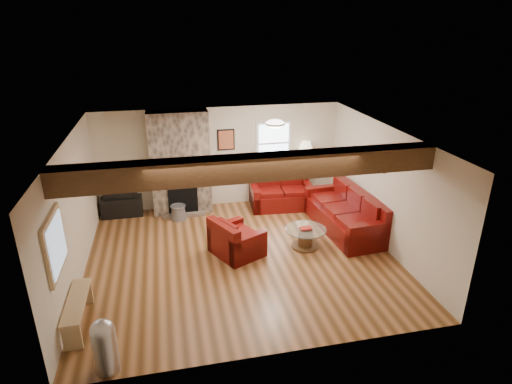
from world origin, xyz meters
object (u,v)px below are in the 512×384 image
at_px(coffee_table, 305,238).
at_px(sofa_three, 344,211).
at_px(armchair_red, 237,237).
at_px(floor_lamp, 306,151).
at_px(tv_cabinet, 122,207).
at_px(television, 120,189).
at_px(loveseat, 281,192).

bearing_deg(coffee_table, sofa_three, 27.83).
relative_size(armchair_red, coffee_table, 1.11).
xyz_separation_m(armchair_red, floor_lamp, (2.16, 2.27, 1.00)).
xyz_separation_m(sofa_three, floor_lamp, (-0.37, 1.73, 0.93)).
xyz_separation_m(tv_cabinet, television, (0.00, 0.00, 0.47)).
xyz_separation_m(coffee_table, floor_lamp, (0.72, 2.31, 1.17)).
height_order(sofa_three, television, television).
xyz_separation_m(sofa_three, tv_cabinet, (-4.93, 1.83, -0.21)).
height_order(armchair_red, television, television).
bearing_deg(armchair_red, floor_lamp, -70.04).
bearing_deg(coffee_table, television, 147.86).
height_order(loveseat, armchair_red, loveseat).
distance_m(loveseat, armchair_red, 2.56).
relative_size(loveseat, tv_cabinet, 1.62).
distance_m(sofa_three, coffee_table, 1.26).
xyz_separation_m(loveseat, floor_lamp, (0.66, 0.20, 0.97)).
distance_m(coffee_table, floor_lamp, 2.69).
height_order(loveseat, tv_cabinet, loveseat).
distance_m(loveseat, tv_cabinet, 3.91).
xyz_separation_m(sofa_three, coffee_table, (-1.09, -0.58, -0.24)).
bearing_deg(armchair_red, loveseat, -62.41).
bearing_deg(tv_cabinet, armchair_red, -44.71).
bearing_deg(coffee_table, tv_cabinet, 147.86).
distance_m(sofa_three, television, 5.27).
height_order(sofa_three, floor_lamp, floor_lamp).
bearing_deg(floor_lamp, tv_cabinet, 178.76).
bearing_deg(television, armchair_red, -44.71).
xyz_separation_m(sofa_three, television, (-4.93, 1.83, 0.25)).
distance_m(television, floor_lamp, 4.61).
bearing_deg(tv_cabinet, television, 0.00).
height_order(loveseat, television, television).
distance_m(armchair_red, floor_lamp, 3.29).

